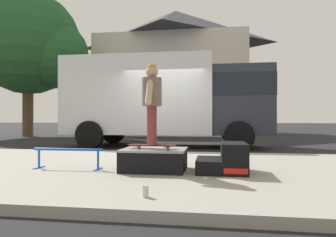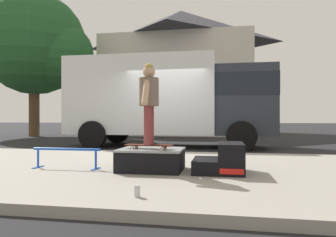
{
  "view_description": "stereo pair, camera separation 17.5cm",
  "coord_description": "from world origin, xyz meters",
  "views": [
    {
      "loc": [
        1.5,
        -8.18,
        0.95
      ],
      "look_at": [
        0.51,
        -1.52,
        0.97
      ],
      "focal_mm": 32.23,
      "sensor_mm": 36.0,
      "label": 1
    },
    {
      "loc": [
        1.68,
        -8.16,
        0.95
      ],
      "look_at": [
        0.51,
        -1.52,
        0.97
      ],
      "focal_mm": 32.23,
      "sensor_mm": 36.0,
      "label": 2
    }
  ],
  "objects": [
    {
      "name": "ground_plane",
      "position": [
        0.0,
        0.0,
        0.0
      ],
      "size": [
        140.0,
        140.0,
        0.0
      ],
      "primitive_type": "plane",
      "color": "black"
    },
    {
      "name": "sidewalk_slab",
      "position": [
        0.0,
        -3.0,
        0.06
      ],
      "size": [
        50.0,
        5.0,
        0.12
      ],
      "primitive_type": "cube",
      "color": "gray",
      "rests_on": "ground"
    },
    {
      "name": "skate_box",
      "position": [
        0.56,
        -3.37,
        0.31
      ],
      "size": [
        1.03,
        0.83,
        0.35
      ],
      "color": "black",
      "rests_on": "sidewalk_slab"
    },
    {
      "name": "kicker_ramp",
      "position": [
        1.71,
        -3.37,
        0.31
      ],
      "size": [
        0.78,
        0.79,
        0.46
      ],
      "color": "black",
      "rests_on": "sidewalk_slab"
    },
    {
      "name": "grind_rail",
      "position": [
        -0.9,
        -3.43,
        0.37
      ],
      "size": [
        1.22,
        0.28,
        0.35
      ],
      "color": "blue",
      "rests_on": "sidewalk_slab"
    },
    {
      "name": "skateboard",
      "position": [
        0.53,
        -3.4,
        0.53
      ],
      "size": [
        0.8,
        0.29,
        0.07
      ],
      "color": "#4C1E14",
      "rests_on": "skate_box"
    },
    {
      "name": "skater_kid",
      "position": [
        0.53,
        -3.4,
        1.32
      ],
      "size": [
        0.32,
        0.68,
        1.32
      ],
      "color": "brown",
      "rests_on": "skateboard"
    },
    {
      "name": "soda_can",
      "position": [
        0.79,
        -5.04,
        0.18
      ],
      "size": [
        0.07,
        0.07,
        0.13
      ],
      "color": "silver",
      "rests_on": "sidewalk_slab"
    },
    {
      "name": "box_truck",
      "position": [
        -0.04,
        2.2,
        1.7
      ],
      "size": [
        6.91,
        2.63,
        3.05
      ],
      "color": "silver",
      "rests_on": "ground"
    },
    {
      "name": "street_tree_main",
      "position": [
        -8.27,
        7.13,
        5.01
      ],
      "size": [
        6.23,
        5.66,
        8.01
      ],
      "color": "brown",
      "rests_on": "ground"
    },
    {
      "name": "house_behind",
      "position": [
        -1.03,
        12.23,
        4.24
      ],
      "size": [
        9.54,
        8.22,
        8.4
      ],
      "color": "beige",
      "rests_on": "ground"
    }
  ]
}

